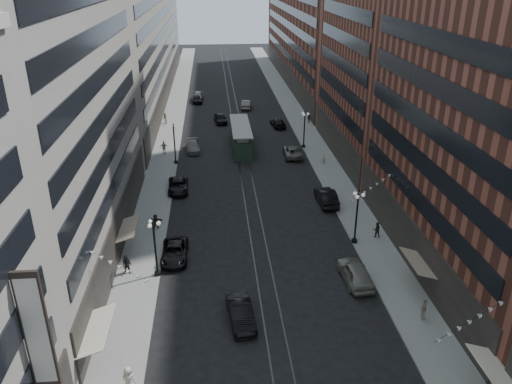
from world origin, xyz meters
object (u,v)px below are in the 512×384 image
object	(u,v)px
lamppost_sw_far	(155,245)
car_5	(241,313)
lamppost_se_far	(357,215)
lamppost_se_mid	(304,128)
pedestrian_1	(128,379)
car_extra_0	(198,96)
pedestrian_7	(377,230)
car_2	(175,252)
car_11	(293,151)
pedestrian_6	(164,148)
car_7	(178,186)
car_8	(193,147)
lamppost_sw_mid	(174,142)
car_9	(197,99)
car_4	(356,273)
car_10	(326,197)
pedestrian_extra_0	(165,118)
pedestrian_2	(127,265)
pedestrian_9	(309,118)
car_13	(221,118)
streetcar	(241,137)
pedestrian_5	(156,222)
pedestrian_4	(424,309)
car_12	(278,123)
car_14	(246,104)
pedestrian_8	(323,159)

from	to	relation	value
lamppost_sw_far	car_5	bearing A→B (deg)	-44.34
lamppost_se_far	lamppost_se_mid	distance (m)	28.00
lamppost_sw_far	pedestrian_1	xyz separation A→B (m)	(-0.56, -12.91, -2.02)
car_extra_0	pedestrian_7	bearing A→B (deg)	-68.09
lamppost_sw_far	car_2	distance (m)	3.87
car_11	pedestrian_6	size ratio (longest dim) A/B	2.83
lamppost_se_mid	car_extra_0	world-z (taller)	lamppost_se_mid
car_7	car_8	world-z (taller)	car_8
lamppost_sw_mid	car_9	world-z (taller)	lamppost_sw_mid
pedestrian_1	car_4	bearing A→B (deg)	-126.59
car_11	pedestrian_6	world-z (taller)	pedestrian_6
car_10	pedestrian_extra_0	distance (m)	38.72
car_7	car_11	distance (m)	18.74
pedestrian_2	pedestrian_9	xyz separation A→B (m)	(24.06, 43.75, -0.08)
car_13	pedestrian_1	bearing A→B (deg)	-104.18
car_8	pedestrian_6	xyz separation A→B (m)	(-4.02, -1.23, 0.40)
lamppost_sw_far	streetcar	xyz separation A→B (m)	(9.20, 33.05, -1.53)
car_13	car_extra_0	distance (m)	17.00
pedestrian_5	car_extra_0	xyz separation A→B (m)	(3.31, 54.14, -0.09)
lamppost_sw_mid	car_4	xyz separation A→B (m)	(16.75, -29.29, -2.22)
pedestrian_extra_0	pedestrian_2	bearing A→B (deg)	-12.44
pedestrian_9	car_5	bearing A→B (deg)	-108.25
pedestrian_5	pedestrian_7	distance (m)	22.03
pedestrian_2	car_9	world-z (taller)	pedestrian_2
lamppost_sw_far	car_13	xyz separation A→B (m)	(6.50, 46.12, -2.30)
car_4	pedestrian_4	world-z (taller)	pedestrian_4
car_2	car_12	world-z (taller)	car_2
streetcar	pedestrian_7	size ratio (longest dim) A/B	7.75
car_14	pedestrian_1	bearing A→B (deg)	87.33
pedestrian_4	car_14	size ratio (longest dim) A/B	0.38
lamppost_sw_mid	car_5	xyz separation A→B (m)	(6.78, -33.63, -2.30)
car_7	pedestrian_8	distance (m)	20.25
car_14	pedestrian_5	distance (m)	48.50
car_10	streetcar	bearing A→B (deg)	-68.83
car_2	car_8	xyz separation A→B (m)	(0.89, 29.29, -0.01)
car_8	car_12	size ratio (longest dim) A/B	1.00
pedestrian_9	pedestrian_8	bearing A→B (deg)	-97.02
pedestrian_7	car_2	bearing A→B (deg)	11.31
car_5	car_extra_0	bearing A→B (deg)	87.04
car_2	pedestrian_9	world-z (taller)	pedestrian_9
car_12	streetcar	bearing A→B (deg)	48.87
streetcar	pedestrian_extra_0	xyz separation A→B (m)	(-12.08, 12.85, -0.49)
car_12	pedestrian_5	size ratio (longest dim) A/B	3.07
lamppost_sw_mid	streetcar	world-z (taller)	lamppost_sw_mid
car_14	pedestrian_extra_0	world-z (taller)	pedestrian_extra_0
car_2	car_extra_0	xyz separation A→B (m)	(1.08, 59.89, 0.15)
car_5	pedestrian_9	bearing A→B (deg)	67.31
car_4	pedestrian_6	bearing A→B (deg)	-63.89
car_9	streetcar	bearing A→B (deg)	-81.55
pedestrian_1	pedestrian_2	xyz separation A→B (m)	(-2.04, 13.35, -0.04)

